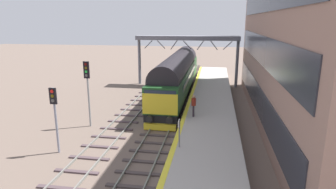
% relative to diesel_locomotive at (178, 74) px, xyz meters
% --- Properties ---
extents(ground_plane, '(140.00, 140.00, 0.00)m').
position_rel_diesel_locomotive_xyz_m(ground_plane, '(-0.00, -7.05, -2.49)').
color(ground_plane, '#69584D').
rests_on(ground_plane, ground).
extents(track_main, '(2.50, 60.00, 0.15)m').
position_rel_diesel_locomotive_xyz_m(track_main, '(-0.00, -7.05, -2.44)').
color(track_main, gray).
rests_on(track_main, ground).
extents(track_adjacent_west, '(2.50, 60.00, 0.15)m').
position_rel_diesel_locomotive_xyz_m(track_adjacent_west, '(-3.29, -7.05, -2.43)').
color(track_adjacent_west, slate).
rests_on(track_adjacent_west, ground).
extents(station_platform, '(4.00, 44.00, 1.01)m').
position_rel_diesel_locomotive_xyz_m(station_platform, '(3.60, -7.05, -1.99)').
color(station_platform, '#AEAAA2').
rests_on(station_platform, ground).
extents(station_building, '(6.04, 28.57, 15.11)m').
position_rel_diesel_locomotive_xyz_m(station_building, '(10.30, -6.73, 5.07)').
color(station_building, '#957163').
rests_on(station_building, ground).
extents(diesel_locomotive, '(2.74, 20.19, 4.68)m').
position_rel_diesel_locomotive_xyz_m(diesel_locomotive, '(0.00, 0.00, 0.00)').
color(diesel_locomotive, black).
rests_on(diesel_locomotive, ground).
extents(signal_post_near, '(0.44, 0.22, 4.15)m').
position_rel_diesel_locomotive_xyz_m(signal_post_near, '(-5.52, -14.65, 0.19)').
color(signal_post_near, gray).
rests_on(signal_post_near, ground).
extents(signal_post_mid, '(0.44, 0.22, 5.08)m').
position_rel_diesel_locomotive_xyz_m(signal_post_mid, '(-5.52, -9.94, 0.80)').
color(signal_post_mid, gray).
rests_on(signal_post_mid, ground).
extents(platform_number_sign, '(0.10, 0.44, 1.61)m').
position_rel_diesel_locomotive_xyz_m(platform_number_sign, '(2.04, -14.79, -0.40)').
color(platform_number_sign, slate).
rests_on(platform_number_sign, station_platform).
extents(waiting_passenger, '(0.35, 0.51, 1.64)m').
position_rel_diesel_locomotive_xyz_m(waiting_passenger, '(2.42, -9.21, -0.50)').
color(waiting_passenger, '#2F252E').
rests_on(waiting_passenger, station_platform).
extents(overhead_footbridge, '(12.59, 2.00, 6.19)m').
position_rel_diesel_locomotive_xyz_m(overhead_footbridge, '(0.40, 5.88, 3.12)').
color(overhead_footbridge, slate).
rests_on(overhead_footbridge, ground).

